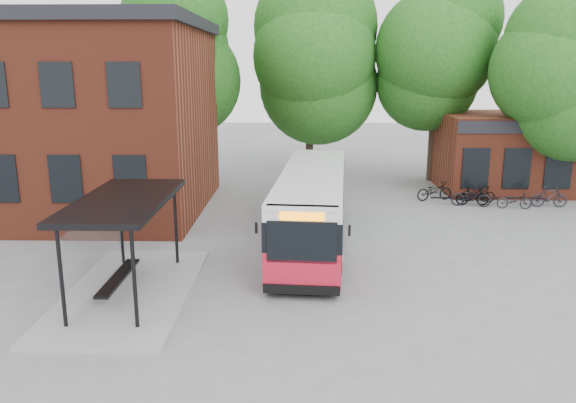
{
  "coord_description": "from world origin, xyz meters",
  "views": [
    {
      "loc": [
        0.43,
        -16.13,
        6.44
      ],
      "look_at": [
        0.04,
        2.26,
        2.0
      ],
      "focal_mm": 35.0,
      "sensor_mm": 36.0,
      "label": 1
    }
  ],
  "objects_px": {
    "bicycle_0": "(434,191)",
    "bicycle_2": "(471,197)",
    "bicycle_3": "(473,196)",
    "bicycle_6": "(514,200)",
    "bicycle_7": "(549,197)",
    "city_bus": "(313,208)",
    "bus_shelter": "(127,246)",
    "bicycle_4": "(479,194)"
  },
  "relations": [
    {
      "from": "bicycle_4",
      "to": "bicycle_6",
      "type": "xyz_separation_m",
      "value": [
        1.23,
        -1.35,
        -0.0
      ]
    },
    {
      "from": "bicycle_3",
      "to": "bicycle_4",
      "type": "height_order",
      "value": "bicycle_3"
    },
    {
      "from": "city_bus",
      "to": "bicycle_0",
      "type": "xyz_separation_m",
      "value": [
        6.14,
        7.03,
        -0.89
      ]
    },
    {
      "from": "bicycle_6",
      "to": "bicycle_7",
      "type": "height_order",
      "value": "bicycle_7"
    },
    {
      "from": "bicycle_4",
      "to": "bicycle_2",
      "type": "bearing_deg",
      "value": 152.16
    },
    {
      "from": "bus_shelter",
      "to": "bicycle_6",
      "type": "height_order",
      "value": "bus_shelter"
    },
    {
      "from": "city_bus",
      "to": "bicycle_3",
      "type": "relative_size",
      "value": 6.89
    },
    {
      "from": "bicycle_2",
      "to": "bicycle_7",
      "type": "distance_m",
      "value": 3.62
    },
    {
      "from": "city_bus",
      "to": "bicycle_3",
      "type": "distance_m",
      "value": 9.83
    },
    {
      "from": "bus_shelter",
      "to": "bicycle_0",
      "type": "distance_m",
      "value": 16.65
    },
    {
      "from": "bicycle_3",
      "to": "bicycle_6",
      "type": "height_order",
      "value": "bicycle_3"
    },
    {
      "from": "bus_shelter",
      "to": "bicycle_4",
      "type": "distance_m",
      "value": 17.99
    },
    {
      "from": "bicycle_2",
      "to": "bicycle_7",
      "type": "relative_size",
      "value": 1.08
    },
    {
      "from": "bicycle_2",
      "to": "bicycle_3",
      "type": "distance_m",
      "value": 0.24
    },
    {
      "from": "bicycle_0",
      "to": "bus_shelter",
      "type": "bearing_deg",
      "value": 119.72
    },
    {
      "from": "bicycle_3",
      "to": "bicycle_6",
      "type": "bearing_deg",
      "value": -108.74
    },
    {
      "from": "bicycle_0",
      "to": "bicycle_6",
      "type": "height_order",
      "value": "bicycle_0"
    },
    {
      "from": "bicycle_2",
      "to": "bicycle_3",
      "type": "xyz_separation_m",
      "value": [
        0.14,
        0.2,
        -0.0
      ]
    },
    {
      "from": "bicycle_0",
      "to": "bicycle_2",
      "type": "bearing_deg",
      "value": -146.18
    },
    {
      "from": "bicycle_2",
      "to": "bicycle_4",
      "type": "bearing_deg",
      "value": -23.8
    },
    {
      "from": "bicycle_0",
      "to": "bicycle_7",
      "type": "relative_size",
      "value": 1.1
    },
    {
      "from": "bicycle_3",
      "to": "bicycle_7",
      "type": "bearing_deg",
      "value": -93.9
    },
    {
      "from": "bicycle_7",
      "to": "bicycle_4",
      "type": "bearing_deg",
      "value": 73.64
    },
    {
      "from": "city_bus",
      "to": "bicycle_7",
      "type": "distance_m",
      "value": 12.62
    },
    {
      "from": "bicycle_6",
      "to": "bicycle_7",
      "type": "relative_size",
      "value": 0.93
    },
    {
      "from": "city_bus",
      "to": "bicycle_7",
      "type": "xyz_separation_m",
      "value": [
        11.2,
        5.74,
        -0.87
      ]
    },
    {
      "from": "bicycle_3",
      "to": "bicycle_7",
      "type": "distance_m",
      "value": 3.5
    },
    {
      "from": "bicycle_2",
      "to": "bicycle_6",
      "type": "relative_size",
      "value": 1.16
    },
    {
      "from": "bicycle_3",
      "to": "bicycle_7",
      "type": "relative_size",
      "value": 0.94
    },
    {
      "from": "bus_shelter",
      "to": "bicycle_0",
      "type": "xyz_separation_m",
      "value": [
        11.56,
        11.94,
        -0.97
      ]
    },
    {
      "from": "bicycle_0",
      "to": "bicycle_6",
      "type": "relative_size",
      "value": 1.18
    },
    {
      "from": "bicycle_3",
      "to": "bicycle_6",
      "type": "distance_m",
      "value": 1.85
    },
    {
      "from": "bus_shelter",
      "to": "bicycle_4",
      "type": "xyz_separation_m",
      "value": [
        13.65,
        11.67,
        -1.04
      ]
    },
    {
      "from": "bicycle_0",
      "to": "bicycle_2",
      "type": "height_order",
      "value": "bicycle_0"
    },
    {
      "from": "bicycle_6",
      "to": "city_bus",
      "type": "bearing_deg",
      "value": 125.68
    },
    {
      "from": "bicycle_0",
      "to": "bicycle_2",
      "type": "distance_m",
      "value": 1.88
    },
    {
      "from": "bicycle_6",
      "to": "bicycle_7",
      "type": "xyz_separation_m",
      "value": [
        1.75,
        0.33,
        0.09
      ]
    },
    {
      "from": "city_bus",
      "to": "bicycle_2",
      "type": "bearing_deg",
      "value": 42.05
    },
    {
      "from": "bus_shelter",
      "to": "bicycle_0",
      "type": "bearing_deg",
      "value": 45.94
    },
    {
      "from": "city_bus",
      "to": "bicycle_6",
      "type": "height_order",
      "value": "city_bus"
    },
    {
      "from": "bicycle_2",
      "to": "bicycle_4",
      "type": "relative_size",
      "value": 1.15
    },
    {
      "from": "bicycle_2",
      "to": "bicycle_6",
      "type": "xyz_separation_m",
      "value": [
        1.88,
        -0.42,
        -0.07
      ]
    }
  ]
}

